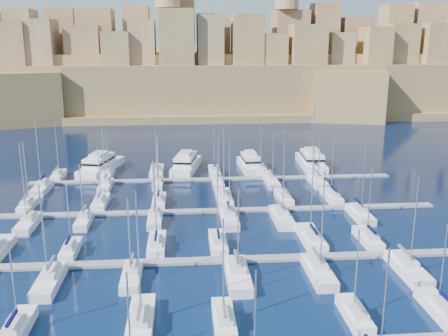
{
  "coord_description": "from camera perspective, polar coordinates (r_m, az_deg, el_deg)",
  "views": [
    {
      "loc": [
        -6.47,
        -80.08,
        32.17
      ],
      "look_at": [
        0.48,
        6.0,
        9.66
      ],
      "focal_mm": 40.0,
      "sensor_mm": 36.0,
      "label": 1
    }
  ],
  "objects": [
    {
      "name": "sailboat_17",
      "position": [
        84.94,
        16.14,
        -7.72
      ],
      "size": [
        2.55,
        8.52,
        13.02
      ],
      "color": "white",
      "rests_on": "ground"
    },
    {
      "name": "sailboat_25",
      "position": [
        101.8,
        -13.92,
        -3.83
      ],
      "size": [
        2.63,
        8.76,
        12.26
      ],
      "color": "white",
      "rests_on": "ground"
    },
    {
      "name": "sailboat_47",
      "position": [
        114.92,
        10.62,
        -1.52
      ],
      "size": [
        2.86,
        9.53,
        13.59
      ],
      "color": "white",
      "rests_on": "ground"
    },
    {
      "name": "sailboat_28",
      "position": [
        102.34,
        6.84,
        -3.39
      ],
      "size": [
        2.62,
        8.72,
        12.81
      ],
      "color": "white",
      "rests_on": "ground"
    },
    {
      "name": "pontoon_mid_near",
      "position": [
        75.49,
        0.75,
        -10.45
      ],
      "size": [
        84.0,
        2.0,
        0.4
      ],
      "primitive_type": "cube",
      "color": "slate",
      "rests_on": "ground"
    },
    {
      "name": "sailboat_13",
      "position": [
        81.23,
        -17.13,
        -8.87
      ],
      "size": [
        2.25,
        7.5,
        11.28
      ],
      "color": "white",
      "rests_on": "ground"
    },
    {
      "name": "sailboat_15",
      "position": [
        80.0,
        -0.7,
        -8.53
      ],
      "size": [
        2.66,
        8.87,
        13.24
      ],
      "color": "white",
      "rests_on": "ground"
    },
    {
      "name": "pontoon_far",
      "position": [
        116.73,
        -1.26,
        -1.29
      ],
      "size": [
        84.0,
        2.0,
        0.4
      ],
      "primitive_type": "cube",
      "color": "slate",
      "rests_on": "ground"
    },
    {
      "name": "sailboat_38",
      "position": [
        122.4,
        -7.7,
        -0.39
      ],
      "size": [
        3.09,
        10.29,
        16.29
      ],
      "color": "white",
      "rests_on": "ground"
    },
    {
      "name": "sailboat_36",
      "position": [
        124.64,
        -18.4,
        -0.77
      ],
      "size": [
        2.3,
        7.66,
        12.96
      ],
      "color": "white",
      "rests_on": "ground"
    },
    {
      "name": "ground",
      "position": [
        86.54,
        0.0,
        -7.21
      ],
      "size": [
        600.0,
        600.0,
        0.0
      ],
      "primitive_type": "plane",
      "color": "black",
      "rests_on": "ground"
    },
    {
      "name": "sailboat_14",
      "position": [
        80.03,
        -7.7,
        -8.65
      ],
      "size": [
        2.69,
        8.98,
        14.31
      ],
      "color": "white",
      "rests_on": "ground"
    },
    {
      "name": "sailboat_20",
      "position": [
        70.81,
        -10.51,
        -12.02
      ],
      "size": [
        2.52,
        8.39,
        12.32
      ],
      "color": "white",
      "rests_on": "ground"
    },
    {
      "name": "sailboat_40",
      "position": [
        123.17,
        4.23,
        -0.21
      ],
      "size": [
        2.8,
        9.34,
        14.87
      ],
      "color": "white",
      "rests_on": "ground"
    },
    {
      "name": "sailboat_3",
      "position": [
        60.1,
        -0.02,
        -16.93
      ],
      "size": [
        2.45,
        8.16,
        13.17
      ],
      "color": "white",
      "rests_on": "ground"
    },
    {
      "name": "sailboat_37",
      "position": [
        122.73,
        -13.15,
        -0.63
      ],
      "size": [
        2.52,
        8.41,
        11.64
      ],
      "color": "white",
      "rests_on": "ground"
    },
    {
      "name": "sailboat_16",
      "position": [
        82.96,
        9.92,
        -7.86
      ],
      "size": [
        3.08,
        10.26,
        16.4
      ],
      "color": "white",
      "rests_on": "ground"
    },
    {
      "name": "motor_yacht_c",
      "position": [
        125.31,
        2.98,
        0.53
      ],
      "size": [
        5.12,
        14.56,
        5.25
      ],
      "color": "white",
      "rests_on": "ground"
    },
    {
      "name": "sailboat_21",
      "position": [
        69.85,
        1.54,
        -12.12
      ],
      "size": [
        3.12,
        10.4,
        13.64
      ],
      "color": "white",
      "rests_on": "ground"
    },
    {
      "name": "motor_yacht_d",
      "position": [
        129.95,
        9.95,
        0.84
      ],
      "size": [
        6.39,
        18.05,
        5.25
      ],
      "color": "white",
      "rests_on": "ground"
    },
    {
      "name": "sailboat_44",
      "position": [
        112.18,
        -7.57,
        -1.81
      ],
      "size": [
        2.21,
        7.35,
        10.62
      ],
      "color": "white",
      "rests_on": "ground"
    },
    {
      "name": "motor_yacht_a",
      "position": [
        127.63,
        -13.96,
        0.37
      ],
      "size": [
        9.79,
        18.59,
        5.25
      ],
      "color": "white",
      "rests_on": "ground"
    },
    {
      "name": "sailboat_22",
      "position": [
        72.09,
        10.75,
        -11.5
      ],
      "size": [
        2.96,
        9.87,
        14.63
      ],
      "color": "white",
      "rests_on": "ground"
    },
    {
      "name": "sailboat_2",
      "position": [
        60.77,
        -9.47,
        -16.72
      ],
      "size": [
        2.87,
        9.57,
        16.37
      ],
      "color": "white",
      "rests_on": "ground"
    },
    {
      "name": "sailboat_1",
      "position": [
        62.97,
        -22.6,
        -16.59
      ],
      "size": [
        2.47,
        8.23,
        11.4
      ],
      "color": "white",
      "rests_on": "ground"
    },
    {
      "name": "sailboat_5",
      "position": [
        67.35,
        23.49,
        -14.55
      ],
      "size": [
        2.61,
        8.71,
        11.59
      ],
      "color": "white",
      "rests_on": "ground"
    },
    {
      "name": "sailboat_29",
      "position": [
        104.76,
        12.19,
        -3.19
      ],
      "size": [
        2.64,
        8.8,
        14.45
      ],
      "color": "white",
      "rests_on": "ground"
    },
    {
      "name": "sailboat_33",
      "position": [
        90.32,
        0.58,
        -5.74
      ],
      "size": [
        2.92,
        9.75,
        15.36
      ],
      "color": "white",
      "rests_on": "ground"
    },
    {
      "name": "pontoon_mid_far",
      "position": [
        95.8,
        -0.48,
        -4.89
      ],
      "size": [
        84.0,
        2.0,
        0.4
      ],
      "primitive_type": "cube",
      "color": "slate",
      "rests_on": "ground"
    },
    {
      "name": "sailboat_41",
      "position": [
        126.09,
        10.06,
        -0.04
      ],
      "size": [
        3.0,
        10.0,
        16.87
      ],
      "color": "white",
      "rests_on": "ground"
    },
    {
      "name": "sailboat_19",
      "position": [
        72.26,
        -19.33,
        -12.05
      ],
      "size": [
        2.88,
        9.59,
        14.76
      ],
      "color": "white",
      "rests_on": "ground"
    },
    {
      "name": "sailboat_26",
      "position": [
        100.36,
        -7.44,
        -3.77
      ],
      "size": [
        2.52,
        8.39,
        14.19
      ],
      "color": "white",
      "rests_on": "ground"
    },
    {
      "name": "sailboat_39",
      "position": [
        121.68,
        -1.12,
        -0.37
      ],
      "size": [
        2.62,
        8.73,
        12.34
      ],
      "color": "white",
      "rests_on": "ground"
    },
    {
      "name": "sailboat_23",
      "position": [
        76.21,
        20.25,
        -10.7
      ],
      "size": [
        3.05,
        10.16,
        14.62
      ],
      "color": "white",
      "rests_on": "ground"
    },
    {
      "name": "motor_yacht_b",
      "position": [
        125.42,
        -4.38,
        0.52
      ],
      "size": [
        8.21,
        17.49,
        5.25
      ],
      "color": "white",
      "rests_on": "ground"
    },
    {
      "name": "fortified_city",
      "position": [
        236.07,
        -3.13,
        10.35
      ],
      "size": [
        460.0,
        108.95,
        59.52
      ],
      "color": "brown",
      "rests_on": "ground"
    },
    {
      "name": "sailboat_31",
      "position": [
        92.68,
        -15.7,
        -5.81
      ],
      "size": [
        2.35,
        7.83,
        11.46
      ],
      "color": "white",
      "rests_on": "ground"
    },
    {
      "name": "sailboat_35",
      "position": [
        95.67,
        15.26,
        -5.1
      ],
      "size": [
        2.81,
        9.37,
        14.9
      ],
      "color": "white",
      "rests_on": "ground"
    },
    {
      "name": "sailboat_32",
      "position": [
        90.85,
        -7.88,
        -5.79
      ],
      "size": [
        2.48,
        8.28,
        11.89
      ],
      "color": "white",
      "rests_on": "ground"
    },
    {
      "name": "sailboat_4",
      "position": [
        62.97,
        14.72,
        -15.89
      ],
      "size": [
        2.37,
        7.89,
        11.49
      ],
      "color": "white",
      "rests_on": "ground"
    },
    {
      "name": "sailboat_45",
      "position": [
        111.96,
        -0.68,
        -1.71
      ],
      "size": [
        2.39,
        7.96,
        11.71
      ],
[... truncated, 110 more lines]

